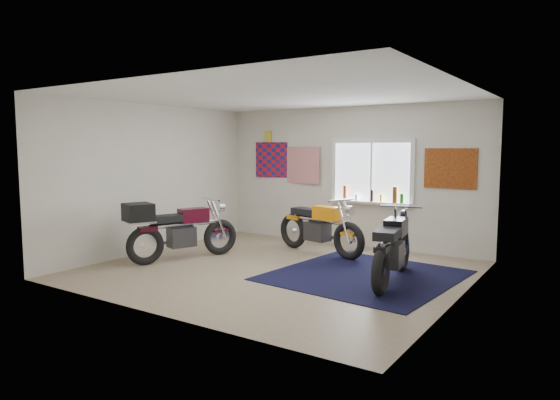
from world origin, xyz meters
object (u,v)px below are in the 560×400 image
Objects in this scene: black_chrome_bike at (392,250)px; maroon_tourer at (175,229)px; navy_rug at (365,275)px; yellow_triumph at (319,229)px.

maroon_tourer is (-3.56, -0.73, 0.07)m from black_chrome_bike.
black_chrome_bike is 1.03× the size of maroon_tourer.
maroon_tourer is at bearing 92.76° from black_chrome_bike.
black_chrome_bike is at bearing -13.66° from navy_rug.
yellow_triumph is 0.98× the size of black_chrome_bike.
yellow_triumph is at bearing 49.19° from black_chrome_bike.
navy_rug is 1.31× the size of maroon_tourer.
maroon_tourer is (-1.74, -1.86, 0.08)m from yellow_triumph.
maroon_tourer is at bearing -164.77° from navy_rug.
black_chrome_bike reaches higher than maroon_tourer.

